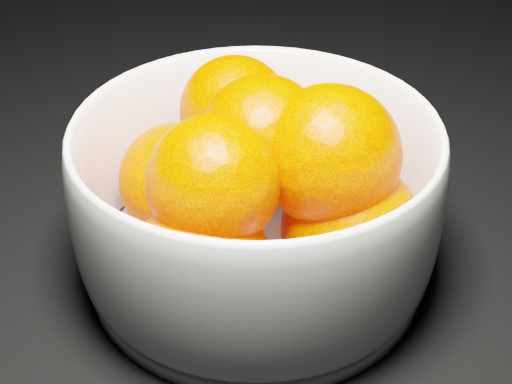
{
  "coord_description": "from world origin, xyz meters",
  "views": [
    {
      "loc": [
        0.12,
        -0.59,
        0.34
      ],
      "look_at": [
        0.12,
        -0.2,
        0.07
      ],
      "focal_mm": 50.0,
      "sensor_mm": 36.0,
      "label": 1
    }
  ],
  "objects": [
    {
      "name": "ground",
      "position": [
        0.0,
        0.0,
        0.0
      ],
      "size": [
        3.0,
        3.0,
        0.0
      ],
      "primitive_type": "cube",
      "color": "black",
      "rests_on": "ground"
    },
    {
      "name": "bowl",
      "position": [
        0.12,
        -0.2,
        0.06
      ],
      "size": [
        0.25,
        0.25,
        0.12
      ],
      "rotation": [
        0.0,
        0.0,
        -0.03
      ],
      "color": "white",
      "rests_on": "ground"
    },
    {
      "name": "orange_pile",
      "position": [
        0.13,
        -0.2,
        0.08
      ],
      "size": [
        0.2,
        0.21,
        0.14
      ],
      "color": "#FF4200",
      "rests_on": "bowl"
    }
  ]
}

